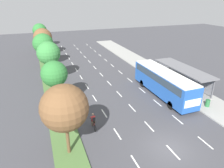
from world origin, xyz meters
The scene contains 16 objects.
ground_plane centered at (0.00, 0.00, 0.00)m, with size 140.00×140.00×0.00m, color #424247.
median_strip centered at (-8.30, 20.00, 0.06)m, with size 2.60×52.00×0.12m, color #4C7038.
sidewalk_right centered at (9.25, 20.00, 0.07)m, with size 4.50×52.00×0.15m, color #9E9E99.
lane_divider_left centered at (-3.50, 19.41, 0.00)m, with size 0.14×49.82×0.01m.
lane_divider_center centered at (0.00, 19.41, 0.00)m, with size 0.14×49.82×0.01m.
lane_divider_right centered at (3.50, 19.41, 0.00)m, with size 0.14×49.82×0.01m.
bus_shelter centered at (9.53, 10.33, 1.87)m, with size 2.90×10.08×2.86m.
bus centered at (5.25, 9.09, 2.07)m, with size 2.54×11.29×3.37m.
cyclist centered at (-5.39, 5.09, 0.79)m, with size 0.46×1.82×1.71m.
median_tree_nearest centered at (-8.28, 2.46, 4.37)m, with size 3.75×3.75×6.14m.
median_tree_second centered at (-8.22, 10.78, 4.21)m, with size 2.98×2.98×5.60m.
median_tree_third centered at (-8.15, 19.10, 4.56)m, with size 3.43×3.43×6.17m.
median_tree_fourth centered at (-8.50, 27.42, 4.32)m, with size 3.72×3.72×6.07m.
median_tree_fifth centered at (-8.16, 35.74, 4.02)m, with size 3.99×3.99×5.90m.
median_tree_farthest centered at (-8.42, 44.06, 4.35)m, with size 3.50×3.50×6.00m.
trash_bin centered at (8.45, 4.39, 0.57)m, with size 0.52×0.52×0.85m, color #286B38.
Camera 1 is at (-9.57, -11.27, 12.13)m, focal length 32.24 mm.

